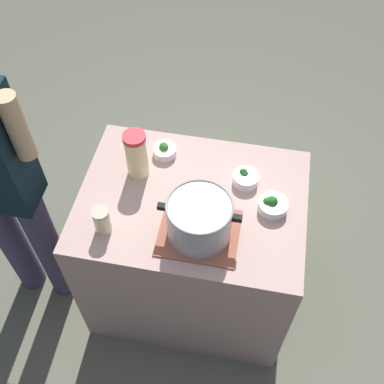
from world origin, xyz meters
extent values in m
plane|color=#676956|center=(0.00, 0.00, 0.00)|extent=(8.00, 8.00, 0.00)
cube|color=#C29E93|center=(0.00, 0.00, 0.44)|extent=(1.02, 0.76, 0.89)
cube|color=#AA5C45|center=(-0.06, 0.17, 0.89)|extent=(0.34, 0.29, 0.01)
cylinder|color=#B7B7BC|center=(-0.06, 0.17, 0.99)|extent=(0.27, 0.27, 0.19)
torus|color=#99999E|center=(-0.06, 0.17, 1.08)|extent=(0.27, 0.27, 0.01)
cube|color=black|center=(-0.21, 0.17, 1.04)|extent=(0.04, 0.02, 0.02)
cube|color=black|center=(0.09, 0.17, 1.04)|extent=(0.04, 0.02, 0.02)
cylinder|color=#F3E49C|center=(0.27, -0.11, 1.00)|extent=(0.10, 0.10, 0.22)
cylinder|color=red|center=(0.27, -0.11, 1.12)|extent=(0.10, 0.10, 0.02)
ellipsoid|color=yellow|center=(0.29, -0.11, 1.01)|extent=(0.04, 0.04, 0.01)
cylinder|color=beige|center=(0.34, 0.23, 0.95)|extent=(0.07, 0.07, 0.12)
cylinder|color=#B2AD99|center=(0.34, 0.23, 1.01)|extent=(0.07, 0.07, 0.01)
cylinder|color=silver|center=(-0.36, -0.01, 0.91)|extent=(0.13, 0.13, 0.05)
ellipsoid|color=#2D721F|center=(-0.33, -0.01, 0.93)|extent=(0.04, 0.04, 0.05)
ellipsoid|color=#266E25|center=(-0.35, -0.01, 0.94)|extent=(0.05, 0.05, 0.06)
cylinder|color=silver|center=(0.18, -0.24, 0.91)|extent=(0.11, 0.11, 0.04)
ellipsoid|color=#267F35|center=(0.18, -0.24, 0.93)|extent=(0.04, 0.04, 0.05)
ellipsoid|color=#3B761B|center=(0.18, -0.24, 0.93)|extent=(0.04, 0.04, 0.04)
cylinder|color=silver|center=(-0.22, -0.14, 0.91)|extent=(0.12, 0.12, 0.05)
ellipsoid|color=#236A31|center=(-0.21, -0.15, 0.94)|extent=(0.04, 0.04, 0.04)
ellipsoid|color=#267135|center=(-0.21, -0.15, 0.93)|extent=(0.04, 0.04, 0.05)
cylinder|color=#494162|center=(0.75, 0.12, 0.43)|extent=(0.14, 0.14, 0.86)
cylinder|color=#494162|center=(0.95, 0.12, 0.43)|extent=(0.14, 0.14, 0.86)
cylinder|color=tan|center=(0.64, 0.12, 1.34)|extent=(0.08, 0.08, 0.30)
camera|label=1|loc=(-0.23, 1.22, 2.57)|focal=43.87mm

